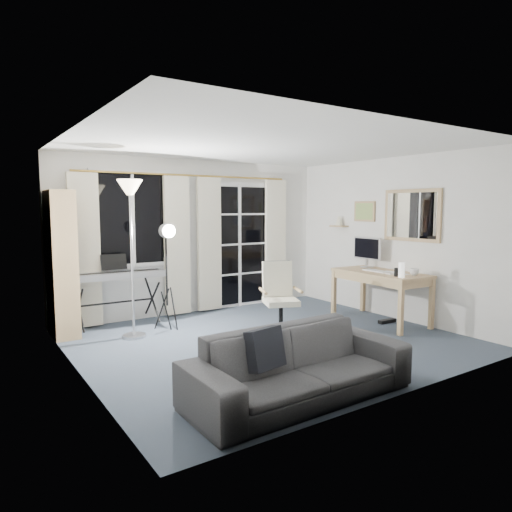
{
  "coord_description": "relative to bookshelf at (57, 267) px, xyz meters",
  "views": [
    {
      "loc": [
        -3.23,
        -4.54,
        1.66
      ],
      "look_at": [
        0.02,
        0.35,
        1.04
      ],
      "focal_mm": 32.0,
      "sensor_mm": 36.0,
      "label": 1
    }
  ],
  "objects": [
    {
      "name": "torchiere_lamp",
      "position": [
        0.76,
        -0.69,
        0.72
      ],
      "size": [
        0.41,
        0.41,
        2.01
      ],
      "rotation": [
        0.0,
        0.0,
        -0.33
      ],
      "color": "#B2B2B7",
      "rests_on": "floor"
    },
    {
      "name": "monitor",
      "position": [
        4.2,
        -1.45,
        0.13
      ],
      "size": [
        0.18,
        0.53,
        0.46
      ],
      "rotation": [
        0.0,
        0.0,
        -0.04
      ],
      "color": "silver",
      "rests_on": "desk"
    },
    {
      "name": "desk_clutter",
      "position": [
        3.94,
        -2.12,
        -0.31
      ],
      "size": [
        0.45,
        0.84,
        0.94
      ],
      "rotation": [
        0.0,
        0.0,
        -0.04
      ],
      "color": "white",
      "rests_on": "desk"
    },
    {
      "name": "mug",
      "position": [
        4.1,
        -2.4,
        -0.09
      ],
      "size": [
        0.12,
        0.1,
        0.12
      ],
      "primitive_type": "imported",
      "rotation": [
        0.0,
        0.0,
        -0.04
      ],
      "color": "silver",
      "rests_on": "desk"
    },
    {
      "name": "studio_light",
      "position": [
        1.27,
        -0.62,
        0.29
      ],
      "size": [
        0.26,
        0.3,
        1.48
      ],
      "rotation": [
        0.0,
        0.0,
        0.02
      ],
      "color": "black",
      "rests_on": "floor"
    },
    {
      "name": "keyboard_piano",
      "position": [
        0.73,
        -0.09,
        -0.17
      ],
      "size": [
        1.32,
        0.67,
        0.95
      ],
      "rotation": [
        0.0,
        0.0,
        -0.04
      ],
      "color": "black",
      "rests_on": "floor"
    },
    {
      "name": "framed_print",
      "position": [
        4.35,
        -1.24,
        0.71
      ],
      "size": [
        0.03,
        0.42,
        0.32
      ],
      "color": "tan",
      "rests_on": "floor"
    },
    {
      "name": "office_chair",
      "position": [
        2.42,
        -1.57,
        -0.33
      ],
      "size": [
        0.66,
        0.67,
        0.95
      ],
      "rotation": [
        0.0,
        0.0,
        -0.39
      ],
      "color": "black",
      "rests_on": "floor"
    },
    {
      "name": "bookshelf",
      "position": [
        0.0,
        0.0,
        0.0
      ],
      "size": [
        0.31,
        0.88,
        1.88
      ],
      "rotation": [
        0.0,
        0.0,
        -0.01
      ],
      "color": "tan",
      "rests_on": "floor"
    },
    {
      "name": "wall_mirror",
      "position": [
        4.35,
        -2.14,
        0.66
      ],
      "size": [
        0.04,
        0.94,
        0.74
      ],
      "color": "tan",
      "rests_on": "floor"
    },
    {
      "name": "desk",
      "position": [
        4.0,
        -1.9,
        -0.24
      ],
      "size": [
        0.74,
        1.41,
        0.74
      ],
      "rotation": [
        0.0,
        0.0,
        -0.04
      ],
      "color": "tan",
      "rests_on": "floor"
    },
    {
      "name": "wall_shelf",
      "position": [
        4.28,
        -0.74,
        0.52
      ],
      "size": [
        0.16,
        0.3,
        0.18
      ],
      "color": "tan",
      "rests_on": "floor"
    },
    {
      "name": "sofa",
      "position": [
        1.33,
        -3.34,
        -0.49
      ],
      "size": [
        2.05,
        0.61,
        0.8
      ],
      "rotation": [
        0.0,
        0.0,
        0.01
      ],
      "color": "#2B2A2D",
      "rests_on": "floor"
    },
    {
      "name": "window",
      "position": [
        1.07,
        0.19,
        0.61
      ],
      "size": [
        1.2,
        0.08,
        1.4
      ],
      "color": "white",
      "rests_on": "floor"
    },
    {
      "name": "floor",
      "position": [
        2.12,
        -1.79,
        -0.9
      ],
      "size": [
        4.5,
        4.0,
        0.02
      ],
      "primitive_type": "cube",
      "color": "#363F4F",
      "rests_on": "ground"
    },
    {
      "name": "curtains",
      "position": [
        1.99,
        0.09,
        0.2
      ],
      "size": [
        3.6,
        0.07,
        2.13
      ],
      "color": "gold",
      "rests_on": "floor"
    },
    {
      "name": "french_door",
      "position": [
        2.87,
        0.19,
        0.13
      ],
      "size": [
        1.32,
        0.09,
        2.11
      ],
      "color": "white",
      "rests_on": "floor"
    }
  ]
}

